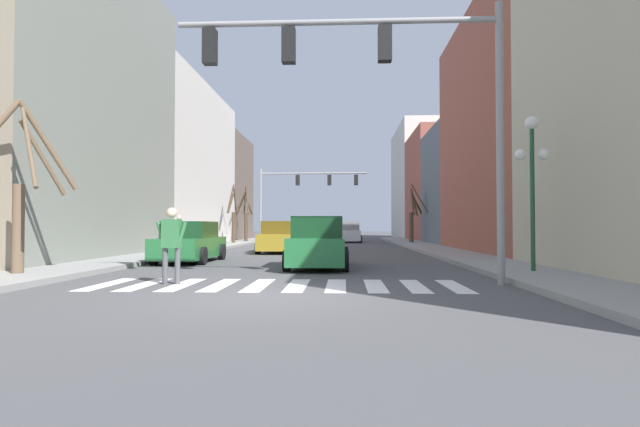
{
  "coord_description": "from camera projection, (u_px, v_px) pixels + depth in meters",
  "views": [
    {
      "loc": [
        1.52,
        -9.59,
        1.38
      ],
      "look_at": [
        -0.17,
        26.16,
        2.27
      ],
      "focal_mm": 28.0,
      "sensor_mm": 36.0,
      "label": 1
    }
  ],
  "objects": [
    {
      "name": "building_row_right",
      "position": [
        477.0,
        164.0,
        34.46
      ],
      "size": [
        6.0,
        61.76,
        12.66
      ],
      "color": "#BCB299",
      "rests_on": "ground_plane"
    },
    {
      "name": "car_driving_away_lane",
      "position": [
        281.0,
        238.0,
        25.83
      ],
      "size": [
        2.16,
        4.77,
        1.62
      ],
      "rotation": [
        0.0,
        0.0,
        -1.57
      ],
      "color": "#A38423",
      "rests_on": "ground_plane"
    },
    {
      "name": "crosswalk_stripes",
      "position": [
        278.0,
        285.0,
        11.56
      ],
      "size": [
        8.55,
        2.6,
        0.01
      ],
      "color": "white",
      "rests_on": "ground_plane"
    },
    {
      "name": "street_lamp_right_corner",
      "position": [
        532.0,
        161.0,
        13.72
      ],
      "size": [
        0.95,
        0.36,
        4.26
      ],
      "color": "#1E4C2D",
      "rests_on": "sidewalk_right"
    },
    {
      "name": "traffic_signal_far",
      "position": [
        301.0,
        187.0,
        40.27
      ],
      "size": [
        8.67,
        0.28,
        6.03
      ],
      "color": "gray",
      "rests_on": "ground_plane"
    },
    {
      "name": "pedestrian_on_right_sidewalk",
      "position": [
        172.0,
        239.0,
        11.81
      ],
      "size": [
        0.78,
        0.28,
        1.81
      ],
      "rotation": [
        0.0,
        0.0,
        6.18
      ],
      "color": "#4C4C51",
      "rests_on": "ground_plane"
    },
    {
      "name": "car_at_intersection",
      "position": [
        190.0,
        243.0,
        19.02
      ],
      "size": [
        1.97,
        4.47,
        1.55
      ],
      "rotation": [
        0.0,
        0.0,
        1.57
      ],
      "color": "#236B38",
      "rests_on": "ground_plane"
    },
    {
      "name": "car_parked_left_near",
      "position": [
        348.0,
        233.0,
        41.85
      ],
      "size": [
        2.17,
        4.42,
        1.73
      ],
      "rotation": [
        0.0,
        0.0,
        1.57
      ],
      "color": "silver",
      "rests_on": "ground_plane"
    },
    {
      "name": "pedestrian_waiting_at_curb",
      "position": [
        179.0,
        230.0,
        25.11
      ],
      "size": [
        0.37,
        0.73,
        1.75
      ],
      "rotation": [
        0.0,
        0.0,
        1.95
      ],
      "color": "#4C4C51",
      "rests_on": "sidewalk_left"
    },
    {
      "name": "street_tree_right_near",
      "position": [
        245.0,
        216.0,
        40.19
      ],
      "size": [
        1.56,
        2.46,
        4.46
      ],
      "color": "#473828",
      "rests_on": "sidewalk_left"
    },
    {
      "name": "ground_plane",
      "position": [
        265.0,
        297.0,
        9.61
      ],
      "size": [
        240.0,
        240.0,
        0.0
      ],
      "primitive_type": "plane",
      "color": "#4C4C4F"
    },
    {
      "name": "car_parked_right_near",
      "position": [
        318.0,
        244.0,
        16.46
      ],
      "size": [
        1.99,
        4.5,
        1.68
      ],
      "rotation": [
        0.0,
        0.0,
        1.57
      ],
      "color": "#236B38",
      "rests_on": "ground_plane"
    },
    {
      "name": "building_row_left",
      "position": [
        125.0,
        152.0,
        27.94
      ],
      "size": [
        6.0,
        47.29,
        12.87
      ],
      "color": "tan",
      "rests_on": "ground_plane"
    },
    {
      "name": "sidewalk_right",
      "position": [
        615.0,
        296.0,
        9.3
      ],
      "size": [
        2.31,
        90.0,
        0.15
      ],
      "color": "gray",
      "rests_on": "ground_plane"
    },
    {
      "name": "street_tree_left_mid",
      "position": [
        21.0,
        190.0,
        12.99
      ],
      "size": [
        2.53,
        2.34,
        4.58
      ],
      "color": "brown",
      "rests_on": "sidewalk_left"
    },
    {
      "name": "traffic_signal_near",
      "position": [
        379.0,
        74.0,
        11.83
      ],
      "size": [
        7.75,
        0.28,
        6.65
      ],
      "color": "gray",
      "rests_on": "ground_plane"
    },
    {
      "name": "street_tree_left_far",
      "position": [
        233.0,
        219.0,
        36.91
      ],
      "size": [
        0.46,
        2.55,
        4.31
      ],
      "color": "#473828",
      "rests_on": "sidewalk_left"
    },
    {
      "name": "street_tree_left_near",
      "position": [
        413.0,
        216.0,
        37.72
      ],
      "size": [
        1.46,
        2.19,
        4.44
      ],
      "color": "brown",
      "rests_on": "sidewalk_right"
    }
  ]
}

